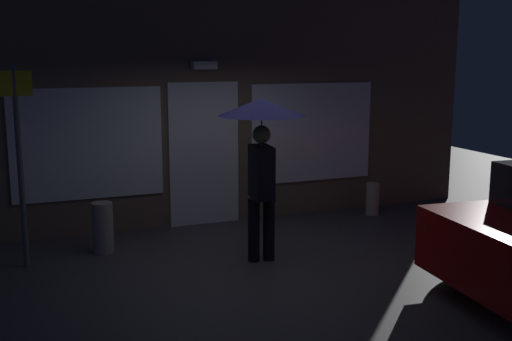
{
  "coord_description": "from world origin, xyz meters",
  "views": [
    {
      "loc": [
        -2.76,
        -6.91,
        2.62
      ],
      "look_at": [
        0.07,
        0.2,
        1.18
      ],
      "focal_mm": 43.81,
      "sensor_mm": 36.0,
      "label": 1
    }
  ],
  "objects_px": {
    "street_sign_post": "(19,154)",
    "sidewalk_bollard_2": "(373,199)",
    "person_with_umbrella": "(262,133)",
    "sidewalk_bollard": "(103,228)"
  },
  "relations": [
    {
      "from": "person_with_umbrella",
      "to": "sidewalk_bollard",
      "type": "bearing_deg",
      "value": -113.29
    },
    {
      "from": "street_sign_post",
      "to": "sidewalk_bollard",
      "type": "distance_m",
      "value": 1.48
    },
    {
      "from": "sidewalk_bollard",
      "to": "sidewalk_bollard_2",
      "type": "height_order",
      "value": "sidewalk_bollard"
    },
    {
      "from": "street_sign_post",
      "to": "sidewalk_bollard",
      "type": "bearing_deg",
      "value": 12.27
    },
    {
      "from": "sidewalk_bollard",
      "to": "sidewalk_bollard_2",
      "type": "xyz_separation_m",
      "value": [
        4.42,
        0.39,
        -0.08
      ]
    },
    {
      "from": "street_sign_post",
      "to": "sidewalk_bollard_2",
      "type": "relative_size",
      "value": 4.79
    },
    {
      "from": "person_with_umbrella",
      "to": "street_sign_post",
      "type": "height_order",
      "value": "street_sign_post"
    },
    {
      "from": "person_with_umbrella",
      "to": "sidewalk_bollard_2",
      "type": "height_order",
      "value": "person_with_umbrella"
    },
    {
      "from": "person_with_umbrella",
      "to": "sidewalk_bollard_2",
      "type": "xyz_separation_m",
      "value": [
        2.58,
        1.48,
        -1.39
      ]
    },
    {
      "from": "street_sign_post",
      "to": "sidewalk_bollard_2",
      "type": "bearing_deg",
      "value": 6.39
    }
  ]
}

